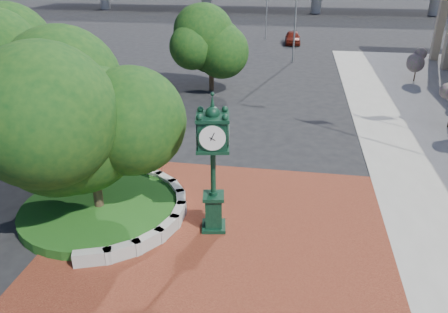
% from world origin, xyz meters
% --- Properties ---
extents(ground, '(200.00, 200.00, 0.00)m').
position_xyz_m(ground, '(0.00, 0.00, 0.00)').
color(ground, black).
rests_on(ground, ground).
extents(plaza, '(12.00, 12.00, 0.04)m').
position_xyz_m(plaza, '(0.00, -1.00, 0.02)').
color(plaza, maroon).
rests_on(plaza, ground).
extents(planter_wall, '(2.96, 6.77, 0.54)m').
position_xyz_m(planter_wall, '(-2.71, -0.00, 0.27)').
color(planter_wall, '#9E9B93').
rests_on(planter_wall, ground).
extents(grass_bed, '(6.10, 6.10, 0.40)m').
position_xyz_m(grass_bed, '(-5.00, 0.00, 0.20)').
color(grass_bed, '#134313').
rests_on(grass_bed, ground).
extents(tree_planter, '(5.20, 5.20, 6.33)m').
position_xyz_m(tree_planter, '(-5.00, 0.00, 3.72)').
color(tree_planter, '#38281C').
rests_on(tree_planter, ground).
extents(tree_street, '(4.40, 4.40, 5.45)m').
position_xyz_m(tree_street, '(-4.00, 18.00, 3.24)').
color(tree_street, '#38281C').
rests_on(tree_street, ground).
extents(post_clock, '(1.23, 1.23, 5.20)m').
position_xyz_m(post_clock, '(-0.36, -0.29, 2.86)').
color(post_clock, black).
rests_on(post_clock, ground).
extents(parked_car, '(1.89, 4.29, 1.43)m').
position_xyz_m(parked_car, '(1.62, 38.60, 0.72)').
color(parked_car, maroon).
rests_on(parked_car, ground).
extents(street_lamp_near, '(1.99, 0.80, 9.14)m').
position_xyz_m(street_lamp_near, '(2.08, 28.90, 5.36)').
color(street_lamp_near, slate).
rests_on(street_lamp_near, ground).
extents(shrub_far, '(1.20, 1.20, 2.20)m').
position_xyz_m(shrub_far, '(11.80, 23.19, 1.59)').
color(shrub_far, '#38281C').
rests_on(shrub_far, ground).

